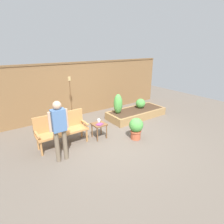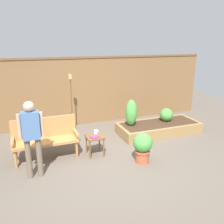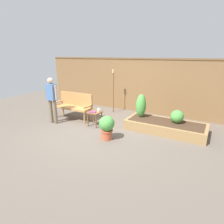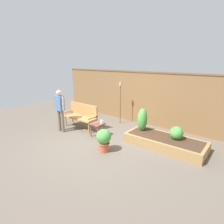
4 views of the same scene
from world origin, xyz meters
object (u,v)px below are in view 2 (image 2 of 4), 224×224
(person_by_bench, at_px, (31,133))
(cup_on_table, at_px, (96,132))
(potted_boxwood, at_px, (143,146))
(book_on_table, at_px, (95,137))
(side_table, at_px, (95,139))
(shrub_near_bench, at_px, (131,113))
(tiki_torch, at_px, (71,93))
(garden_bench, at_px, (45,135))
(shrub_far_corner, at_px, (166,115))

(person_by_bench, bearing_deg, cup_on_table, 23.02)
(potted_boxwood, bearing_deg, cup_on_table, 134.52)
(book_on_table, bearing_deg, side_table, 49.39)
(shrub_near_bench, bearing_deg, potted_boxwood, -105.56)
(tiki_torch, bearing_deg, shrub_near_bench, -29.22)
(shrub_near_bench, height_order, person_by_bench, person_by_bench)
(garden_bench, relative_size, side_table, 3.00)
(potted_boxwood, distance_m, tiki_torch, 2.69)
(shrub_near_bench, bearing_deg, book_on_table, -147.20)
(book_on_table, bearing_deg, potted_boxwood, -57.44)
(garden_bench, distance_m, side_table, 1.14)
(garden_bench, xyz_separation_m, potted_boxwood, (1.99, -0.99, -0.16))
(cup_on_table, distance_m, book_on_table, 0.23)
(book_on_table, relative_size, shrub_far_corner, 0.49)
(side_table, relative_size, cup_on_table, 3.87)
(garden_bench, height_order, potted_boxwood, garden_bench)
(side_table, distance_m, cup_on_table, 0.20)
(cup_on_table, distance_m, person_by_bench, 1.63)
(shrub_far_corner, height_order, tiki_torch, tiki_torch)
(side_table, xyz_separation_m, shrub_near_bench, (1.31, 0.78, 0.28))
(potted_boxwood, xyz_separation_m, person_by_bench, (-2.27, 0.22, 0.55))
(garden_bench, height_order, book_on_table, garden_bench)
(side_table, xyz_separation_m, cup_on_table, (0.07, 0.13, 0.13))
(side_table, bearing_deg, shrub_near_bench, 30.92)
(shrub_far_corner, bearing_deg, person_by_bench, -161.74)
(book_on_table, relative_size, person_by_bench, 0.12)
(potted_boxwood, relative_size, shrub_near_bench, 0.90)
(cup_on_table, height_order, shrub_near_bench, shrub_near_bench)
(side_table, bearing_deg, garden_bench, 165.69)
(shrub_near_bench, xyz_separation_m, person_by_bench, (-2.69, -1.27, 0.26))
(book_on_table, relative_size, potted_boxwood, 0.28)
(cup_on_table, bearing_deg, shrub_far_corner, 15.23)
(potted_boxwood, distance_m, shrub_far_corner, 2.17)
(cup_on_table, relative_size, person_by_bench, 0.08)
(garden_bench, xyz_separation_m, shrub_near_bench, (2.40, 0.50, 0.13))
(side_table, distance_m, book_on_table, 0.12)
(garden_bench, relative_size, shrub_far_corner, 3.68)
(shrub_far_corner, xyz_separation_m, tiki_torch, (-2.67, 0.84, 0.68))
(potted_boxwood, bearing_deg, garden_bench, 153.62)
(potted_boxwood, height_order, shrub_far_corner, shrub_far_corner)
(book_on_table, relative_size, shrub_near_bench, 0.25)
(tiki_torch, bearing_deg, side_table, -82.93)
(garden_bench, bearing_deg, person_by_bench, -110.59)
(potted_boxwood, height_order, shrub_near_bench, shrub_near_bench)
(cup_on_table, bearing_deg, side_table, -118.35)
(garden_bench, distance_m, person_by_bench, 0.91)
(garden_bench, relative_size, book_on_table, 7.55)
(garden_bench, distance_m, shrub_far_corner, 3.60)
(garden_bench, xyz_separation_m, side_table, (1.09, -0.28, -0.15))
(tiki_torch, bearing_deg, potted_boxwood, -64.88)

